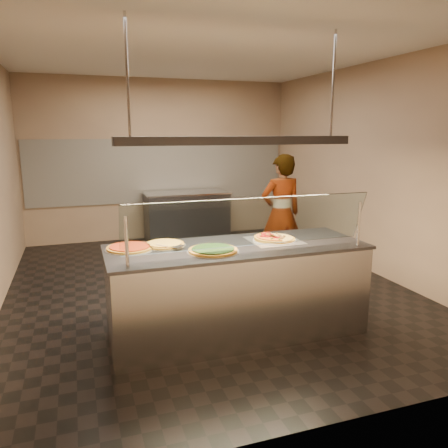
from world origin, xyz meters
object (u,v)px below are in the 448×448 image
object	(u,v)px
pizza_tomato	(130,247)
heat_lamp_housing	(238,141)
serving_counter	(237,290)
worker	(281,213)
pizza_spinach	(213,250)
perforated_tray	(274,240)
pizza_spatula	(168,246)
sneeze_guard	(251,223)
half_pizza_pepperoni	(265,238)
half_pizza_sausage	(283,237)
prep_table	(187,216)
pizza_cheese	(164,244)

from	to	relation	value
pizza_tomato	heat_lamp_housing	xyz separation A→B (m)	(1.02, -0.21, 1.01)
serving_counter	pizza_tomato	size ratio (longest dim) A/B	5.48
worker	pizza_tomato	bearing A→B (deg)	32.08
serving_counter	pizza_spinach	distance (m)	0.58
perforated_tray	pizza_spatula	world-z (taller)	pizza_spatula
sneeze_guard	half_pizza_pepperoni	xyz separation A→B (m)	(0.33, 0.40, -0.26)
half_pizza_sausage	pizza_spinach	size ratio (longest dim) A/B	0.85
prep_table	heat_lamp_housing	size ratio (longest dim) A/B	0.68
perforated_tray	pizza_tomato	world-z (taller)	pizza_tomato
half_pizza_sausage	pizza_spatula	world-z (taller)	half_pizza_sausage
half_pizza_sausage	pizza_cheese	world-z (taller)	half_pizza_sausage
pizza_spinach	pizza_tomato	bearing A→B (deg)	154.12
pizza_spatula	perforated_tray	bearing A→B (deg)	-2.15
half_pizza_pepperoni	heat_lamp_housing	size ratio (longest dim) A/B	0.18
perforated_tray	pizza_tomato	xyz separation A→B (m)	(-1.45, 0.15, 0.01)
serving_counter	pizza_spatula	size ratio (longest dim) A/B	9.37
pizza_cheese	heat_lamp_housing	size ratio (longest dim) A/B	0.18
heat_lamp_housing	pizza_spinach	bearing A→B (deg)	-154.55
pizza_spatula	sneeze_guard	bearing A→B (deg)	-33.40
half_pizza_sausage	prep_table	world-z (taller)	half_pizza_sausage
sneeze_guard	pizza_cheese	world-z (taller)	sneeze_guard
pizza_tomato	prep_table	size ratio (longest dim) A/B	0.30
perforated_tray	pizza_spinach	bearing A→B (deg)	-164.52
serving_counter	sneeze_guard	size ratio (longest dim) A/B	1.10
pizza_spatula	heat_lamp_housing	size ratio (longest dim) A/B	0.12
prep_table	heat_lamp_housing	bearing A→B (deg)	-96.73
serving_counter	heat_lamp_housing	bearing A→B (deg)	-93.58
sneeze_guard	pizza_spinach	bearing A→B (deg)	145.80
pizza_tomato	worker	world-z (taller)	worker
pizza_tomato	half_pizza_sausage	bearing A→B (deg)	-5.49
sneeze_guard	pizza_tomato	distance (m)	1.20
half_pizza_pepperoni	heat_lamp_housing	world-z (taller)	heat_lamp_housing
pizza_spinach	half_pizza_sausage	bearing A→B (deg)	13.83
serving_counter	worker	distance (m)	2.25
pizza_spinach	serving_counter	bearing A→B (deg)	25.45
perforated_tray	pizza_cheese	world-z (taller)	pizza_cheese
prep_table	pizza_spinach	bearing A→B (deg)	-100.53
pizza_cheese	worker	bearing A→B (deg)	37.08
pizza_spatula	prep_table	distance (m)	4.07
pizza_cheese	pizza_spatula	distance (m)	0.14
half_pizza_sausage	serving_counter	bearing A→B (deg)	-173.33
prep_table	heat_lamp_housing	world-z (taller)	heat_lamp_housing
pizza_spinach	perforated_tray	bearing A→B (deg)	15.48
pizza_spatula	pizza_spinach	bearing A→B (deg)	-32.75
sneeze_guard	heat_lamp_housing	size ratio (longest dim) A/B	1.01
sneeze_guard	pizza_spinach	size ratio (longest dim) A/B	4.73
perforated_tray	worker	size ratio (longest dim) A/B	0.29
half_pizza_pepperoni	pizza_spatula	world-z (taller)	half_pizza_pepperoni
serving_counter	sneeze_guard	distance (m)	0.83
pizza_tomato	prep_table	bearing A→B (deg)	68.40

